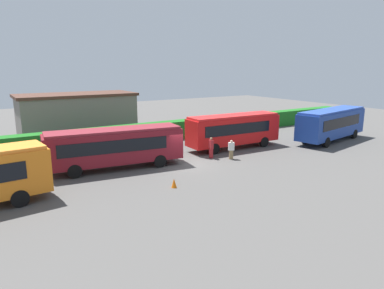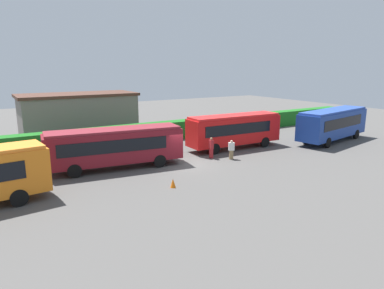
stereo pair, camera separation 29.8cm
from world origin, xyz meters
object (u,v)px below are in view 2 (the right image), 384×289
Objects in this scene: bus_maroon at (115,146)px; bus_red at (234,129)px; person_center at (211,147)px; person_right at (231,149)px; traffic_cone at (173,183)px; bus_blue at (333,123)px.

bus_red reaches higher than bus_maroon.
person_center is at bearing -152.43° from bus_red.
person_right is at bearing -8.24° from bus_maroon.
traffic_cone is at bearing -68.18° from bus_maroon.
bus_maroon is 1.10× the size of bus_red.
traffic_cone is (-6.32, -4.82, -0.65)m from person_center.
bus_red is 5.29× the size of person_center.
person_center is 1.10× the size of person_right.
bus_maroon is at bearing -78.44° from person_right.
bus_maroon is 11.95m from bus_red.
bus_maroon is 9.62m from person_right.
person_right is (-2.68, -3.04, -1.00)m from bus_red.
bus_blue is (22.69, -2.24, 0.12)m from bus_maroon.
person_right is 8.46m from traffic_cone.
bus_red is 4.48m from person_center.
person_center is (-3.96, -1.90, -0.90)m from bus_red.
bus_blue reaches higher than person_center.
bus_maroon is 6.55m from traffic_cone.
bus_red is at bearing 9.49° from bus_maroon.
traffic_cone is at bearing 179.88° from bus_blue.
person_right is (-13.44, -0.25, -1.06)m from bus_blue.
bus_red is 12.38m from traffic_cone.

